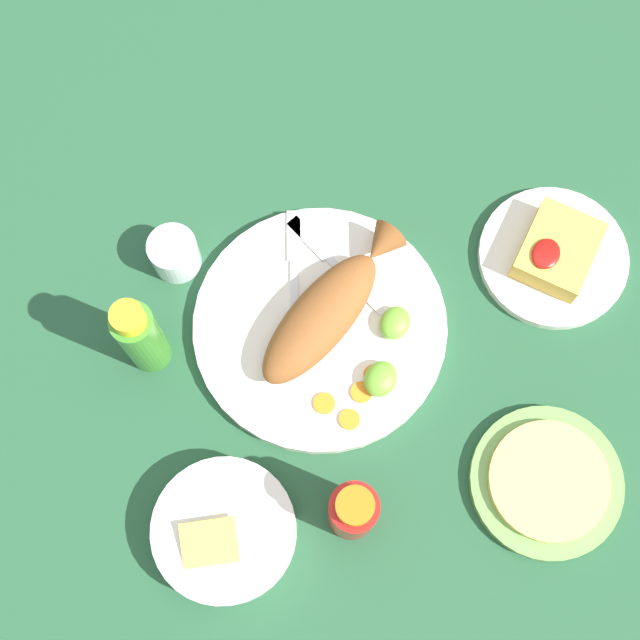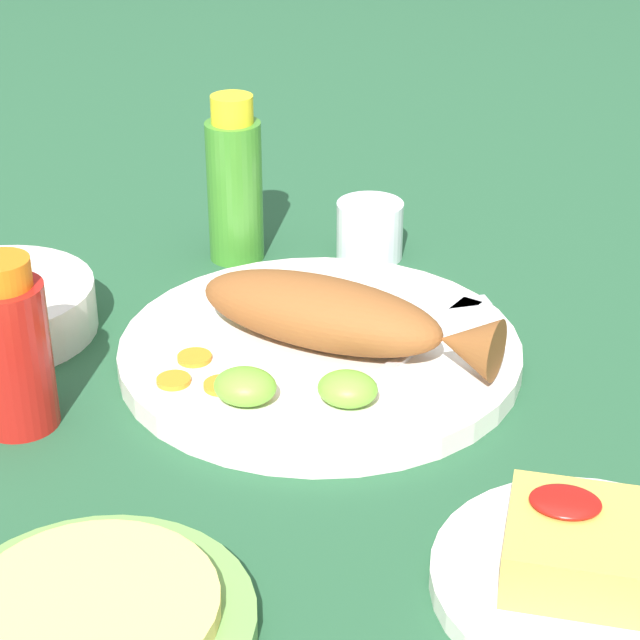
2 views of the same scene
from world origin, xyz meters
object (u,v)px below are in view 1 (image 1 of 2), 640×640
at_px(side_plate_fries, 553,257).
at_px(guacamole_bowl, 224,531).
at_px(fork_far, 333,262).
at_px(salt_cup, 176,253).
at_px(hot_sauce_bottle_green, 140,336).
at_px(hot_sauce_bottle_red, 353,511).
at_px(fork_near, 294,268).
at_px(tortilla_plate, 546,482).
at_px(main_plate, 320,327).
at_px(fried_fish, 327,310).

bearing_deg(side_plate_fries, guacamole_bowl, -23.62).
height_order(fork_far, salt_cup, salt_cup).
distance_m(hot_sauce_bottle_green, side_plate_fries, 0.54).
bearing_deg(guacamole_bowl, side_plate_fries, 156.38).
height_order(hot_sauce_bottle_red, guacamole_bowl, hot_sauce_bottle_red).
xyz_separation_m(fork_near, hot_sauce_bottle_red, (0.25, 0.20, 0.04)).
bearing_deg(hot_sauce_bottle_green, fork_far, 142.95).
bearing_deg(salt_cup, tortilla_plate, 84.04).
relative_size(hot_sauce_bottle_green, salt_cup, 2.51).
distance_m(fork_near, fork_far, 0.05).
height_order(fork_near, salt_cup, salt_cup).
height_order(main_plate, fried_fish, fried_fish).
bearing_deg(side_plate_fries, main_plate, -46.23).
bearing_deg(main_plate, guacamole_bowl, 2.58).
xyz_separation_m(hot_sauce_bottle_green, salt_cup, (-0.12, -0.03, -0.05)).
bearing_deg(hot_sauce_bottle_red, salt_cup, -119.57).
relative_size(fried_fish, salt_cup, 4.03).
distance_m(main_plate, hot_sauce_bottle_green, 0.22).
relative_size(fork_near, tortilla_plate, 0.92).
xyz_separation_m(main_plate, side_plate_fries, (-0.22, 0.23, -0.00)).
bearing_deg(salt_cup, fried_fish, 93.10).
height_order(main_plate, fork_near, fork_near).
bearing_deg(guacamole_bowl, tortilla_plate, 124.98).
height_order(main_plate, fork_far, fork_far).
relative_size(hot_sauce_bottle_red, tortilla_plate, 0.72).
height_order(side_plate_fries, guacamole_bowl, guacamole_bowl).
distance_m(fork_far, guacamole_bowl, 0.36).
relative_size(fork_near, salt_cup, 2.70).
bearing_deg(fork_far, fried_fish, 131.74).
xyz_separation_m(hot_sauce_bottle_red, salt_cup, (-0.20, -0.34, -0.04)).
distance_m(fork_far, salt_cup, 0.20).
bearing_deg(side_plate_fries, fork_near, -60.30).
relative_size(main_plate, fork_far, 1.81).
bearing_deg(hot_sauce_bottle_green, main_plate, 124.68).
distance_m(side_plate_fries, tortilla_plate, 0.29).
bearing_deg(tortilla_plate, fork_near, -105.16).
bearing_deg(fork_far, salt_cup, 44.65).
height_order(main_plate, tortilla_plate, main_plate).
bearing_deg(salt_cup, fork_far, 113.35).
bearing_deg(tortilla_plate, fried_fish, -101.67).
bearing_deg(side_plate_fries, fork_far, -61.36).
bearing_deg(fork_near, fork_far, -81.50).
distance_m(main_plate, hot_sauce_bottle_red, 0.24).
relative_size(hot_sauce_bottle_red, guacamole_bowl, 0.79).
xyz_separation_m(main_plate, guacamole_bowl, (0.28, 0.01, 0.02)).
relative_size(fork_far, guacamole_bowl, 1.06).
height_order(hot_sauce_bottle_red, tortilla_plate, hot_sauce_bottle_red).
bearing_deg(side_plate_fries, hot_sauce_bottle_green, -49.90).
xyz_separation_m(fork_near, salt_cup, (0.05, -0.14, 0.00)).
relative_size(hot_sauce_bottle_red, side_plate_fries, 0.68).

